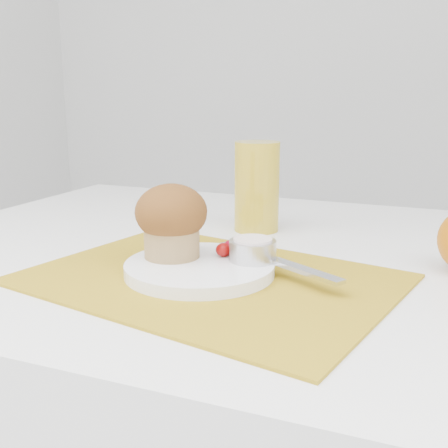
% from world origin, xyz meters
% --- Properties ---
extents(placemat, '(0.49, 0.40, 0.00)m').
position_xyz_m(placemat, '(-0.06, -0.10, 0.75)').
color(placemat, '#A58216').
rests_on(placemat, table).
extents(plate, '(0.21, 0.21, 0.01)m').
position_xyz_m(plate, '(-0.08, -0.09, 0.76)').
color(plate, white).
rests_on(plate, placemat).
extents(ramekin, '(0.06, 0.06, 0.03)m').
position_xyz_m(ramekin, '(-0.02, -0.06, 0.78)').
color(ramekin, '#B9B9BD').
rests_on(ramekin, plate).
extents(cream, '(0.05, 0.05, 0.01)m').
position_xyz_m(cream, '(-0.02, -0.06, 0.79)').
color(cream, silver).
rests_on(cream, ramekin).
extents(raspberry_near, '(0.02, 0.02, 0.02)m').
position_xyz_m(raspberry_near, '(-0.06, -0.05, 0.78)').
color(raspberry_near, '#580302').
rests_on(raspberry_near, plate).
extents(raspberry_far, '(0.02, 0.02, 0.02)m').
position_xyz_m(raspberry_far, '(-0.05, -0.04, 0.78)').
color(raspberry_far, '#630214').
rests_on(raspberry_far, plate).
extents(butter_knife, '(0.19, 0.12, 0.01)m').
position_xyz_m(butter_knife, '(0.01, -0.06, 0.77)').
color(butter_knife, silver).
rests_on(butter_knife, plate).
extents(juice_glass, '(0.07, 0.07, 0.15)m').
position_xyz_m(juice_glass, '(-0.09, 0.16, 0.82)').
color(juice_glass, gold).
rests_on(juice_glass, table).
extents(muffin, '(0.09, 0.09, 0.09)m').
position_xyz_m(muffin, '(-0.12, -0.08, 0.82)').
color(muffin, '#A68350').
rests_on(muffin, plate).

